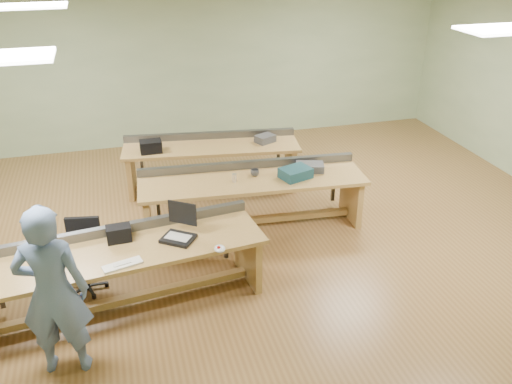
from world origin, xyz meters
TOP-DOWN VIEW (x-y plane):
  - floor at (0.00, 0.00)m, footprint 10.00×10.00m
  - ceiling at (0.00, 0.00)m, footprint 10.00×10.00m
  - wall_back at (0.00, 4.00)m, footprint 10.00×0.04m
  - wall_front at (0.00, -4.00)m, footprint 10.00×0.04m
  - fluor_panels at (0.00, 0.00)m, footprint 6.20×3.50m
  - workbench_front at (-1.59, -0.97)m, footprint 3.19×1.19m
  - workbench_mid at (0.25, 0.40)m, footprint 3.18×1.08m
  - workbench_back at (-0.06, 1.76)m, footprint 2.85×1.11m
  - person at (-2.23, -1.79)m, footprint 0.71×0.52m
  - laptop_base at (-0.97, -0.96)m, footprint 0.44×0.43m
  - laptop_screen at (-0.89, -0.85)m, footprint 0.29×0.21m
  - keyboard at (-1.59, -1.31)m, footprint 0.43×0.24m
  - trackball_mouse at (-0.57, -1.30)m, footprint 0.15×0.16m
  - camera_bag at (-1.60, -0.80)m, footprint 0.27×0.18m
  - task_chair at (-2.03, -0.51)m, footprint 0.55×0.55m
  - parts_bin_teal at (0.83, 0.24)m, footprint 0.48×0.41m
  - parts_bin_grey at (1.11, 0.42)m, footprint 0.44×0.35m
  - mug at (0.30, 0.46)m, footprint 0.13×0.13m
  - drinks_can at (-0.01, 0.34)m, footprint 0.07×0.07m
  - storage_box_back at (-1.00, 1.71)m, footprint 0.33×0.23m
  - tray_back at (0.81, 1.65)m, footprint 0.36×0.32m

SIDE VIEW (x-z plane):
  - floor at x=0.00m, z-range 0.00..0.00m
  - task_chair at x=-2.03m, z-range -0.12..0.75m
  - workbench_back at x=-0.06m, z-range 0.12..0.98m
  - workbench_front at x=-1.59m, z-range 0.13..0.99m
  - workbench_mid at x=0.25m, z-range 0.13..0.99m
  - keyboard at x=-1.59m, z-range 0.75..0.77m
  - laptop_base at x=-0.97m, z-range 0.75..0.79m
  - trackball_mouse at x=-0.57m, z-range 0.75..0.81m
  - mug at x=0.30m, z-range 0.75..0.84m
  - parts_bin_grey at x=1.11m, z-range 0.75..0.86m
  - drinks_can at x=-0.01m, z-range 0.75..0.87m
  - tray_back at x=0.81m, z-range 0.75..0.87m
  - parts_bin_teal at x=0.83m, z-range 0.75..0.89m
  - camera_bag at x=-1.60m, z-range 0.75..0.93m
  - storage_box_back at x=-1.00m, z-range 0.75..0.94m
  - person at x=-2.23m, z-range 0.00..1.79m
  - laptop_screen at x=-0.89m, z-range 0.89..1.16m
  - wall_back at x=0.00m, z-range 0.00..3.00m
  - wall_front at x=0.00m, z-range 0.00..3.00m
  - fluor_panels at x=0.00m, z-range 2.96..2.99m
  - ceiling at x=0.00m, z-range 3.00..3.00m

